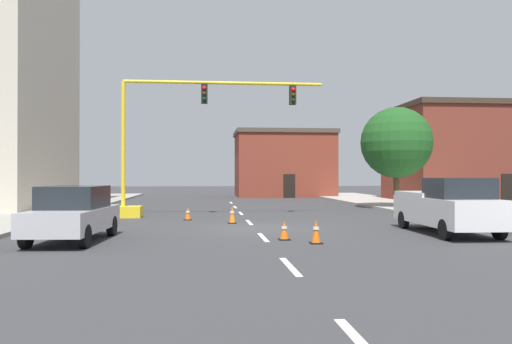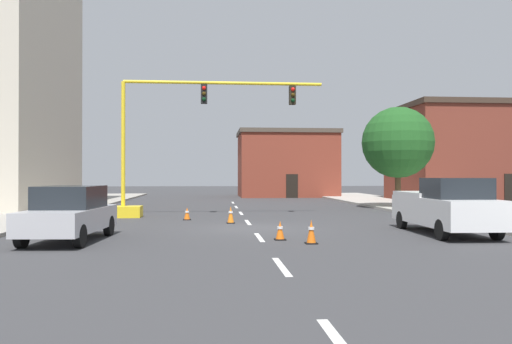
{
  "view_description": "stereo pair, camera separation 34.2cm",
  "coord_description": "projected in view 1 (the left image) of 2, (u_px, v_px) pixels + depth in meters",
  "views": [
    {
      "loc": [
        -1.91,
        -20.01,
        2.07
      ],
      "look_at": [
        0.76,
        7.14,
        2.26
      ],
      "focal_mm": 35.94,
      "sensor_mm": 36.0,
      "label": 1
    },
    {
      "loc": [
        -1.57,
        -20.05,
        2.07
      ],
      "look_at": [
        0.76,
        7.14,
        2.26
      ],
      "focal_mm": 35.94,
      "sensor_mm": 36.0,
      "label": 2
    }
  ],
  "objects": [
    {
      "name": "lane_stripe_seg_5",
      "position": [
        235.0,
        207.0,
        33.52
      ],
      "size": [
        0.16,
        2.4,
        0.01
      ],
      "primitive_type": "cube",
      "color": "silver",
      "rests_on": "ground_plane"
    },
    {
      "name": "traffic_cone_roadside_a",
      "position": [
        188.0,
        214.0,
        23.79
      ],
      "size": [
        0.36,
        0.36,
        0.59
      ],
      "color": "black",
      "rests_on": "ground_plane"
    },
    {
      "name": "sidewalk_right",
      "position": [
        444.0,
        211.0,
        29.19
      ],
      "size": [
        6.0,
        56.0,
        0.14
      ],
      "primitive_type": "cube",
      "color": "#B2ADA3",
      "rests_on": "ground_plane"
    },
    {
      "name": "lane_stripe_seg_4",
      "position": [
        241.0,
        213.0,
        28.05
      ],
      "size": [
        0.16,
        2.4,
        0.01
      ],
      "primitive_type": "cube",
      "color": "silver",
      "rests_on": "ground_plane"
    },
    {
      "name": "sedan_silver_near_left",
      "position": [
        73.0,
        213.0,
        16.06
      ],
      "size": [
        2.15,
        4.62,
        1.74
      ],
      "color": "#B7B7BC",
      "rests_on": "ground_plane"
    },
    {
      "name": "lane_stripe_seg_6",
      "position": [
        231.0,
        203.0,
        39.0
      ],
      "size": [
        0.16,
        2.4,
        0.01
      ],
      "primitive_type": "cube",
      "color": "silver",
      "rests_on": "ground_plane"
    },
    {
      "name": "traffic_cone_roadside_c",
      "position": [
        316.0,
        232.0,
        15.52
      ],
      "size": [
        0.36,
        0.36,
        0.73
      ],
      "color": "black",
      "rests_on": "ground_plane"
    },
    {
      "name": "pickup_truck_white",
      "position": [
        448.0,
        206.0,
        18.17
      ],
      "size": [
        2.12,
        5.44,
        1.99
      ],
      "color": "white",
      "rests_on": "ground_plane"
    },
    {
      "name": "sidewalk_left",
      "position": [
        21.0,
        214.0,
        26.92
      ],
      "size": [
        6.0,
        56.0,
        0.14
      ],
      "primitive_type": "cube",
      "color": "#9E998E",
      "rests_on": "ground_plane"
    },
    {
      "name": "traffic_signal_gantry",
      "position": [
        154.0,
        170.0,
        25.45
      ],
      "size": [
        10.89,
        1.2,
        6.83
      ],
      "color": "yellow",
      "rests_on": "ground_plane"
    },
    {
      "name": "tree_right_mid",
      "position": [
        396.0,
        143.0,
        31.85
      ],
      "size": [
        4.42,
        4.42,
        6.34
      ],
      "color": "#4C3823",
      "rests_on": "ground_plane"
    },
    {
      "name": "lane_stripe_seg_1",
      "position": [
        290.0,
        266.0,
        11.63
      ],
      "size": [
        0.16,
        2.4,
        0.01
      ],
      "primitive_type": "cube",
      "color": "silver",
      "rests_on": "ground_plane"
    },
    {
      "name": "building_row_right",
      "position": [
        476.0,
        154.0,
        40.88
      ],
      "size": [
        12.91,
        9.05,
        7.59
      ],
      "color": "brown",
      "rests_on": "ground_plane"
    },
    {
      "name": "lane_stripe_seg_2",
      "position": [
        263.0,
        237.0,
        17.1
      ],
      "size": [
        0.16,
        2.4,
        0.01
      ],
      "primitive_type": "cube",
      "color": "silver",
      "rests_on": "ground_plane"
    },
    {
      "name": "lane_stripe_seg_3",
      "position": [
        249.0,
        222.0,
        22.58
      ],
      "size": [
        0.16,
        2.4,
        0.01
      ],
      "primitive_type": "cube",
      "color": "silver",
      "rests_on": "ground_plane"
    },
    {
      "name": "ground_plane",
      "position": [
        255.0,
        228.0,
        20.09
      ],
      "size": [
        160.0,
        160.0,
        0.0
      ],
      "primitive_type": "plane",
      "color": "#38383A"
    },
    {
      "name": "traffic_cone_roadside_b",
      "position": [
        232.0,
        215.0,
        22.14
      ],
      "size": [
        0.36,
        0.36,
        0.75
      ],
      "color": "black",
      "rests_on": "ground_plane"
    },
    {
      "name": "traffic_cone_roadside_d",
      "position": [
        284.0,
        231.0,
        16.41
      ],
      "size": [
        0.36,
        0.36,
        0.62
      ],
      "color": "black",
      "rests_on": "ground_plane"
    },
    {
      "name": "building_brick_center",
      "position": [
        283.0,
        164.0,
        50.84
      ],
      "size": [
        9.62,
        7.38,
        6.48
      ],
      "color": "brown",
      "rests_on": "ground_plane"
    }
  ]
}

